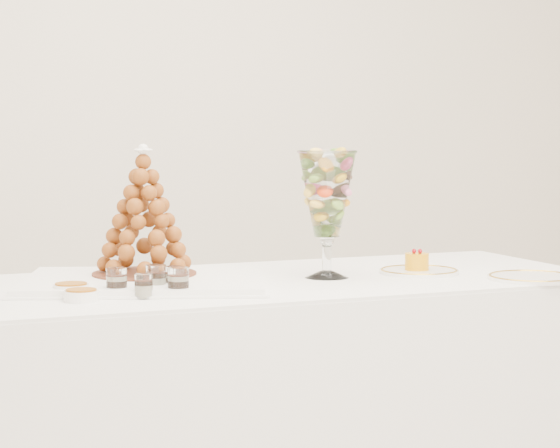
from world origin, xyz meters
name	(u,v)px	position (x,y,z in m)	size (l,w,h in m)	color
buffet_table	(258,411)	(-0.02, 0.37, 0.39)	(2.04, 0.82, 0.77)	white
lace_tray	(144,281)	(-0.35, 0.39, 0.78)	(0.66, 0.49, 0.02)	white
macaron_vase	(327,196)	(0.19, 0.34, 1.01)	(0.17, 0.17, 0.37)	white
cake_plate	(419,272)	(0.49, 0.32, 0.78)	(0.24, 0.24, 0.01)	white
spare_plate	(532,278)	(0.72, 0.08, 0.78)	(0.26, 0.26, 0.01)	white
verrine_a	(117,282)	(-0.47, 0.23, 0.81)	(0.05, 0.05, 0.07)	white
verrine_b	(156,279)	(-0.35, 0.25, 0.81)	(0.05, 0.05, 0.07)	white
verrine_c	(174,278)	(-0.30, 0.27, 0.81)	(0.05, 0.05, 0.07)	white
verrine_d	(144,286)	(-0.41, 0.16, 0.80)	(0.05, 0.05, 0.06)	white
verrine_e	(178,282)	(-0.32, 0.17, 0.81)	(0.06, 0.06, 0.08)	white
ramekin_back	(71,290)	(-0.58, 0.28, 0.79)	(0.09, 0.09, 0.03)	white
ramekin_front	(81,296)	(-0.57, 0.18, 0.79)	(0.09, 0.09, 0.03)	white
croquembouche	(144,212)	(-0.33, 0.45, 0.97)	(0.31, 0.31, 0.37)	brown
mousse_cake	(417,261)	(0.48, 0.32, 0.81)	(0.07, 0.07, 0.06)	orange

